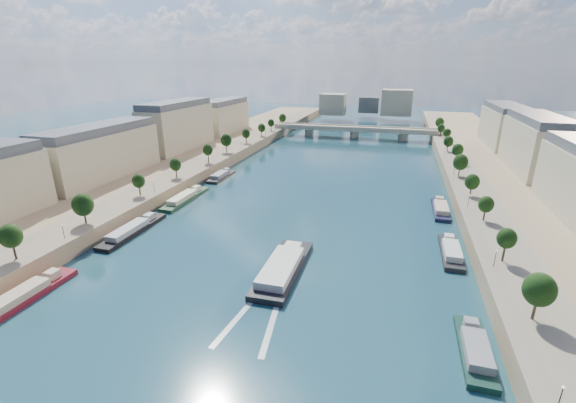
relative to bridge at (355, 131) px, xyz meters
The scene contains 17 objects.
ground 125.11m from the bridge, 90.00° to the right, with size 700.00×700.00×0.00m, color #0C2A37.
quay_left 144.28m from the bridge, 119.94° to the right, with size 44.00×520.00×5.00m, color #9E8460.
quay_right 144.28m from the bridge, 60.06° to the right, with size 44.00×520.00×5.00m, color #9E8460.
pave_left 137.39m from the bridge, 114.51° to the right, with size 14.00×520.00×0.10m, color gray.
pave_right 137.39m from the bridge, 65.49° to the right, with size 14.00×520.00×0.10m, color gray.
trees_left 134.85m from the bridge, 114.09° to the right, with size 4.80×268.80×8.26m.
trees_right 127.59m from the bridge, 64.44° to the right, with size 4.80×268.80×8.26m.
lamps_left 144.88m from the bridge, 111.25° to the right, with size 0.36×200.36×4.28m.
lamps_right 131.01m from the bridge, 66.37° to the right, with size 0.36×200.36×4.28m.
buildings_left 141.86m from the bridge, 126.95° to the right, with size 16.00×226.00×23.20m.
buildings_right 141.86m from the bridge, 53.05° to the right, with size 16.00×226.00×23.20m.
skyline 95.06m from the bridge, 88.07° to the left, with size 79.00×42.00×22.00m.
bridge is the anchor object (origin of this frame).
tour_barge 187.30m from the bridge, 88.52° to the right, with size 8.64×29.56×4.00m.
wake 203.87m from the bridge, 88.64° to the right, with size 10.76×25.97×0.04m.
moored_barges_left 186.89m from the bridge, 104.09° to the right, with size 5.00×154.60×3.60m.
moored_barges_right 193.39m from the bridge, 76.39° to the right, with size 5.00×130.36×3.60m.
Camera 1 is at (29.02, -41.75, 48.33)m, focal length 24.00 mm.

